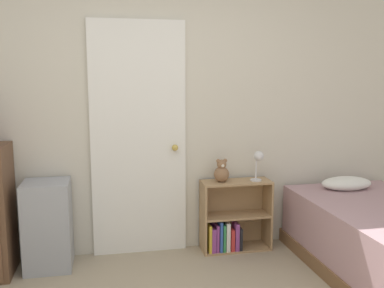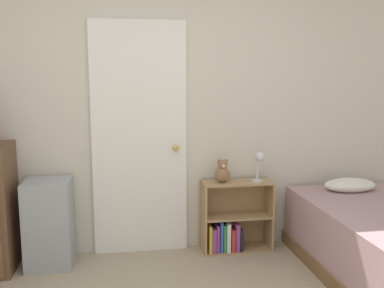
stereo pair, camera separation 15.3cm
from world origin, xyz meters
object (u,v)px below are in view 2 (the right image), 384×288
object	(u,v)px
teddy_bear	(222,172)
desk_lamp	(260,160)
storage_bin	(49,223)
bookshelf	(231,223)

from	to	relation	value
teddy_bear	desk_lamp	world-z (taller)	desk_lamp
storage_bin	bookshelf	world-z (taller)	storage_bin
storage_bin	teddy_bear	bearing A→B (deg)	2.28
storage_bin	bookshelf	xyz separation A→B (m)	(1.58, 0.06, -0.11)
teddy_bear	desk_lamp	distance (m)	0.35
desk_lamp	bookshelf	bearing A→B (deg)	170.64
teddy_bear	desk_lamp	bearing A→B (deg)	-6.15
storage_bin	teddy_bear	distance (m)	1.53
teddy_bear	bookshelf	bearing A→B (deg)	2.55
bookshelf	teddy_bear	bearing A→B (deg)	-177.45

